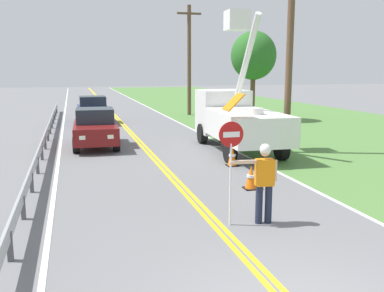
{
  "coord_description": "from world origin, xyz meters",
  "views": [
    {
      "loc": [
        -2.98,
        -5.02,
        3.45
      ],
      "look_at": [
        0.36,
        7.02,
        1.2
      ],
      "focal_mm": 40.33,
      "sensor_mm": 36.0,
      "label": 1
    }
  ],
  "objects_px": {
    "utility_bucket_truck": "(236,116)",
    "traffic_cone_lead": "(251,178)",
    "utility_pole_near": "(290,45)",
    "traffic_cone_mid": "(232,157)",
    "oncoming_sedan_nearest": "(95,128)",
    "utility_pole_mid": "(189,59)",
    "roadside_tree_verge": "(254,56)",
    "flagger_worker": "(264,178)",
    "stop_sign_paddle": "(231,150)",
    "oncoming_sedan_second": "(93,110)"
  },
  "relations": [
    {
      "from": "utility_pole_near",
      "to": "utility_pole_mid",
      "type": "distance_m",
      "value": 15.28
    },
    {
      "from": "flagger_worker",
      "to": "roadside_tree_verge",
      "type": "height_order",
      "value": "roadside_tree_verge"
    },
    {
      "from": "stop_sign_paddle",
      "to": "utility_bucket_truck",
      "type": "bearing_deg",
      "value": 68.16
    },
    {
      "from": "flagger_worker",
      "to": "utility_pole_near",
      "type": "height_order",
      "value": "utility_pole_near"
    },
    {
      "from": "flagger_worker",
      "to": "utility_pole_mid",
      "type": "relative_size",
      "value": 0.23
    },
    {
      "from": "oncoming_sedan_second",
      "to": "roadside_tree_verge",
      "type": "distance_m",
      "value": 11.09
    },
    {
      "from": "oncoming_sedan_nearest",
      "to": "oncoming_sedan_second",
      "type": "bearing_deg",
      "value": 87.92
    },
    {
      "from": "utility_pole_near",
      "to": "roadside_tree_verge",
      "type": "bearing_deg",
      "value": 73.74
    },
    {
      "from": "utility_bucket_truck",
      "to": "traffic_cone_lead",
      "type": "relative_size",
      "value": 9.88
    },
    {
      "from": "oncoming_sedan_nearest",
      "to": "traffic_cone_mid",
      "type": "xyz_separation_m",
      "value": [
        4.5,
        -5.27,
        -0.5
      ]
    },
    {
      "from": "utility_pole_near",
      "to": "utility_pole_mid",
      "type": "xyz_separation_m",
      "value": [
        -0.05,
        15.28,
        -0.2
      ]
    },
    {
      "from": "flagger_worker",
      "to": "utility_pole_mid",
      "type": "bearing_deg",
      "value": 78.99
    },
    {
      "from": "flagger_worker",
      "to": "utility_bucket_truck",
      "type": "distance_m",
      "value": 9.11
    },
    {
      "from": "oncoming_sedan_nearest",
      "to": "traffic_cone_mid",
      "type": "relative_size",
      "value": 5.94
    },
    {
      "from": "stop_sign_paddle",
      "to": "utility_pole_near",
      "type": "distance_m",
      "value": 9.43
    },
    {
      "from": "oncoming_sedan_nearest",
      "to": "utility_pole_mid",
      "type": "relative_size",
      "value": 0.52
    },
    {
      "from": "utility_pole_near",
      "to": "traffic_cone_mid",
      "type": "height_order",
      "value": "utility_pole_near"
    },
    {
      "from": "traffic_cone_lead",
      "to": "oncoming_sedan_nearest",
      "type": "bearing_deg",
      "value": 115.67
    },
    {
      "from": "oncoming_sedan_second",
      "to": "traffic_cone_mid",
      "type": "height_order",
      "value": "oncoming_sedan_second"
    },
    {
      "from": "oncoming_sedan_second",
      "to": "stop_sign_paddle",
      "type": "bearing_deg",
      "value": -84.12
    },
    {
      "from": "traffic_cone_lead",
      "to": "traffic_cone_mid",
      "type": "distance_m",
      "value": 3.02
    },
    {
      "from": "flagger_worker",
      "to": "oncoming_sedan_second",
      "type": "bearing_deg",
      "value": 98.04
    },
    {
      "from": "utility_pole_mid",
      "to": "traffic_cone_lead",
      "type": "distance_m",
      "value": 20.74
    },
    {
      "from": "utility_pole_mid",
      "to": "roadside_tree_verge",
      "type": "xyz_separation_m",
      "value": [
        3.24,
        -4.33,
        0.1
      ]
    },
    {
      "from": "traffic_cone_mid",
      "to": "oncoming_sedan_nearest",
      "type": "bearing_deg",
      "value": 130.54
    },
    {
      "from": "oncoming_sedan_second",
      "to": "utility_pole_mid",
      "type": "xyz_separation_m",
      "value": [
        7.21,
        3.02,
        3.34
      ]
    },
    {
      "from": "oncoming_sedan_nearest",
      "to": "roadside_tree_verge",
      "type": "bearing_deg",
      "value": 34.84
    },
    {
      "from": "utility_pole_near",
      "to": "utility_pole_mid",
      "type": "relative_size",
      "value": 1.05
    },
    {
      "from": "utility_bucket_truck",
      "to": "oncoming_sedan_nearest",
      "type": "xyz_separation_m",
      "value": [
        -5.79,
        2.22,
        -0.59
      ]
    },
    {
      "from": "stop_sign_paddle",
      "to": "oncoming_sedan_second",
      "type": "bearing_deg",
      "value": 95.88
    },
    {
      "from": "traffic_cone_mid",
      "to": "flagger_worker",
      "type": "bearing_deg",
      "value": -103.92
    },
    {
      "from": "utility_bucket_truck",
      "to": "traffic_cone_lead",
      "type": "height_order",
      "value": "utility_bucket_truck"
    },
    {
      "from": "oncoming_sedan_second",
      "to": "flagger_worker",
      "type": "bearing_deg",
      "value": -81.96
    },
    {
      "from": "traffic_cone_lead",
      "to": "traffic_cone_mid",
      "type": "relative_size",
      "value": 1.0
    },
    {
      "from": "utility_pole_mid",
      "to": "traffic_cone_mid",
      "type": "bearing_deg",
      "value": -100.04
    },
    {
      "from": "flagger_worker",
      "to": "utility_pole_near",
      "type": "distance_m",
      "value": 9.32
    },
    {
      "from": "oncoming_sedan_nearest",
      "to": "traffic_cone_mid",
      "type": "height_order",
      "value": "oncoming_sedan_nearest"
    },
    {
      "from": "utility_pole_near",
      "to": "utility_pole_mid",
      "type": "height_order",
      "value": "utility_pole_near"
    },
    {
      "from": "roadside_tree_verge",
      "to": "utility_pole_near",
      "type": "bearing_deg",
      "value": -106.26
    },
    {
      "from": "utility_bucket_truck",
      "to": "utility_pole_near",
      "type": "distance_m",
      "value": 3.66
    },
    {
      "from": "traffic_cone_mid",
      "to": "roadside_tree_verge",
      "type": "bearing_deg",
      "value": 63.84
    },
    {
      "from": "utility_bucket_truck",
      "to": "utility_pole_mid",
      "type": "relative_size",
      "value": 0.87
    },
    {
      "from": "utility_bucket_truck",
      "to": "oncoming_sedan_second",
      "type": "bearing_deg",
      "value": 116.4
    },
    {
      "from": "stop_sign_paddle",
      "to": "traffic_cone_mid",
      "type": "distance_m",
      "value": 6.12
    },
    {
      "from": "oncoming_sedan_nearest",
      "to": "traffic_cone_lead",
      "type": "height_order",
      "value": "oncoming_sedan_nearest"
    },
    {
      "from": "stop_sign_paddle",
      "to": "traffic_cone_lead",
      "type": "height_order",
      "value": "stop_sign_paddle"
    },
    {
      "from": "traffic_cone_mid",
      "to": "oncoming_sedan_second",
      "type": "bearing_deg",
      "value": 106.56
    },
    {
      "from": "oncoming_sedan_second",
      "to": "utility_pole_near",
      "type": "xyz_separation_m",
      "value": [
        7.26,
        -12.26,
        3.54
      ]
    },
    {
      "from": "flagger_worker",
      "to": "utility_pole_near",
      "type": "bearing_deg",
      "value": 59.05
    },
    {
      "from": "traffic_cone_lead",
      "to": "roadside_tree_verge",
      "type": "relative_size",
      "value": 0.12
    }
  ]
}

